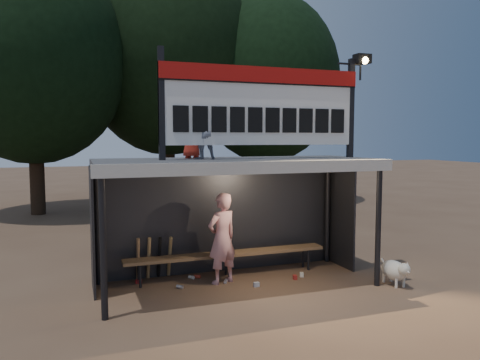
% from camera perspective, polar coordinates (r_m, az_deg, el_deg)
% --- Properties ---
extents(ground, '(80.00, 80.00, 0.00)m').
position_cam_1_polar(ground, '(8.82, -0.36, -12.65)').
color(ground, brown).
rests_on(ground, ground).
extents(player, '(0.72, 0.60, 1.69)m').
position_cam_1_polar(player, '(8.72, -2.20, -7.11)').
color(player, silver).
rests_on(player, ground).
extents(child_a, '(0.51, 0.42, 0.98)m').
position_cam_1_polar(child_a, '(8.31, -4.66, 5.91)').
color(child_a, slate).
rests_on(child_a, dugout_shelter).
extents(child_b, '(0.51, 0.48, 0.88)m').
position_cam_1_polar(child_b, '(8.67, -5.90, 5.53)').
color(child_b, '#AD271A').
rests_on(child_b, dugout_shelter).
extents(dugout_shelter, '(5.10, 2.08, 2.32)m').
position_cam_1_polar(dugout_shelter, '(8.67, -0.90, -0.48)').
color(dugout_shelter, '#3F3F41').
rests_on(dugout_shelter, ground).
extents(scoreboard_assembly, '(4.10, 0.27, 1.99)m').
position_cam_1_polar(scoreboard_assembly, '(8.61, 3.20, 9.32)').
color(scoreboard_assembly, black).
rests_on(scoreboard_assembly, dugout_shelter).
extents(bench, '(4.00, 0.35, 0.48)m').
position_cam_1_polar(bench, '(9.20, -1.51, -9.10)').
color(bench, brown).
rests_on(bench, ground).
extents(tree_left, '(6.46, 6.46, 9.27)m').
position_cam_1_polar(tree_left, '(18.19, -23.97, 13.60)').
color(tree_left, '#302015').
rests_on(tree_left, ground).
extents(tree_mid, '(7.22, 7.22, 10.36)m').
position_cam_1_polar(tree_mid, '(20.09, -8.83, 15.00)').
color(tree_mid, black).
rests_on(tree_mid, ground).
extents(tree_right, '(6.08, 6.08, 8.72)m').
position_cam_1_polar(tree_right, '(20.16, 3.27, 12.21)').
color(tree_right, '#301E15').
rests_on(tree_right, ground).
extents(dog, '(0.36, 0.81, 0.49)m').
position_cam_1_polar(dog, '(9.17, 18.40, -10.41)').
color(dog, beige).
rests_on(dog, ground).
extents(bats, '(0.67, 0.35, 0.84)m').
position_cam_1_polar(bats, '(9.14, -10.44, -9.30)').
color(bats, '#976C46').
rests_on(bats, ground).
extents(litter, '(3.17, 0.99, 0.08)m').
position_cam_1_polar(litter, '(8.99, -1.87, -12.06)').
color(litter, '#A9231D').
rests_on(litter, ground).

